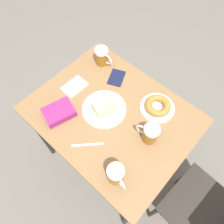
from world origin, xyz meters
name	(u,v)px	position (x,y,z in m)	size (l,w,h in m)	color
ground_plane	(112,156)	(0.00, 0.00, 0.00)	(8.00, 8.00, 0.00)	#666059
table	(112,120)	(0.00, 0.00, 0.70)	(0.73, 0.92, 0.78)	olive
chair	(222,221)	(0.00, 0.81, 0.54)	(0.43, 0.43, 0.88)	#2D2823
plate_with_cake	(104,108)	(0.01, -0.05, 0.80)	(0.26, 0.26, 0.05)	white
plate_with_donut	(158,106)	(-0.20, 0.17, 0.80)	(0.20, 0.20, 0.05)	white
beer_mug_left	(116,174)	(0.25, 0.26, 0.84)	(0.08, 0.12, 0.12)	#8C5619
beer_mug_center	(150,133)	(-0.02, 0.25, 0.84)	(0.08, 0.12, 0.12)	#8C5619
beer_mug_right	(102,56)	(-0.25, -0.31, 0.84)	(0.08, 0.13, 0.12)	#8C5619
napkin_folded	(75,86)	(0.01, -0.30, 0.78)	(0.15, 0.11, 0.00)	white
fork	(88,145)	(0.23, 0.03, 0.78)	(0.13, 0.13, 0.00)	silver
passport_near_edge	(117,78)	(-0.21, -0.15, 0.78)	(0.15, 0.13, 0.01)	#141938
blue_pouch	(59,112)	(0.21, -0.22, 0.80)	(0.20, 0.17, 0.05)	#8C2366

